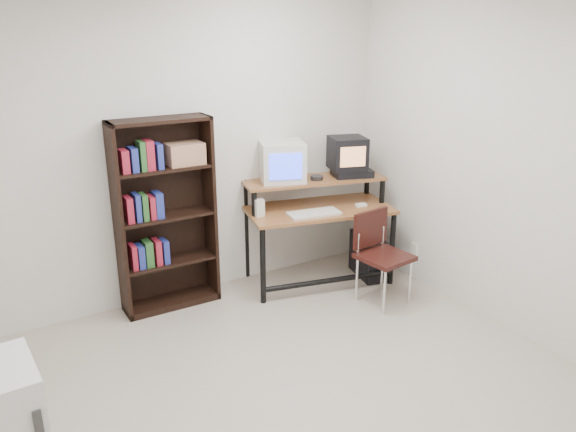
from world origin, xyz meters
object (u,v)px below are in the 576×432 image
crt_monitor (282,162)px  pc_tower (368,255)px  school_chair (379,248)px  computer_desk (318,210)px  bookshelf (165,212)px  crt_tv (347,153)px

crt_monitor → pc_tower: crt_monitor is taller
school_chair → computer_desk: bearing=102.0°
pc_tower → school_chair: 0.59m
crt_monitor → bookshelf: bookshelf is taller
computer_desk → school_chair: bearing=-58.1°
crt_tv → crt_monitor: bearing=-179.1°
crt_tv → school_chair: 0.98m
pc_tower → crt_monitor: bearing=163.9°
computer_desk → crt_monitor: size_ratio=2.89×
pc_tower → school_chair: bearing=-106.2°
computer_desk → school_chair: computer_desk is taller
crt_monitor → pc_tower: size_ratio=1.12×
crt_monitor → bookshelf: bearing=-161.4°
pc_tower → crt_tv: bearing=132.7°
school_chair → pc_tower: bearing=53.9°
bookshelf → crt_monitor: bearing=-1.0°
computer_desk → bookshelf: (-1.40, 0.24, 0.15)m
crt_tv → school_chair: size_ratio=0.50×
crt_monitor → bookshelf: 1.17m
crt_monitor → bookshelf: size_ratio=0.31×
school_chair → bookshelf: bearing=144.3°
computer_desk → bookshelf: bookshelf is taller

